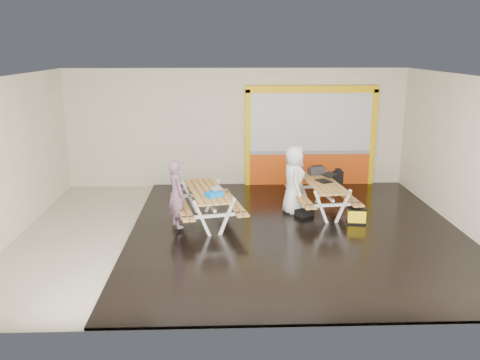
{
  "coord_description": "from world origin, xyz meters",
  "views": [
    {
      "loc": [
        -0.4,
        -10.69,
        4.11
      ],
      "look_at": [
        0.0,
        0.9,
        1.0
      ],
      "focal_mm": 37.47,
      "sensor_mm": 36.0,
      "label": 1
    }
  ],
  "objects_px": {
    "picnic_table_left": "(207,198)",
    "laptop_left": "(213,192)",
    "blue_pouch": "(214,194)",
    "fluke_bag": "(357,216)",
    "picnic_table_right": "(322,190)",
    "person_right": "(294,180)",
    "person_left": "(176,194)",
    "laptop_right": "(326,179)",
    "dark_case": "(304,213)",
    "backpack": "(338,177)",
    "toolbox": "(317,171)"
  },
  "relations": [
    {
      "from": "laptop_left",
      "to": "dark_case",
      "type": "relative_size",
      "value": 1.15
    },
    {
      "from": "laptop_right",
      "to": "fluke_bag",
      "type": "relative_size",
      "value": 1.23
    },
    {
      "from": "person_left",
      "to": "dark_case",
      "type": "height_order",
      "value": "person_left"
    },
    {
      "from": "laptop_left",
      "to": "backpack",
      "type": "distance_m",
      "value": 3.7
    },
    {
      "from": "person_left",
      "to": "laptop_left",
      "type": "height_order",
      "value": "person_left"
    },
    {
      "from": "toolbox",
      "to": "laptop_left",
      "type": "bearing_deg",
      "value": -146.32
    },
    {
      "from": "blue_pouch",
      "to": "fluke_bag",
      "type": "relative_size",
      "value": 0.75
    },
    {
      "from": "person_right",
      "to": "fluke_bag",
      "type": "bearing_deg",
      "value": -122.76
    },
    {
      "from": "picnic_table_left",
      "to": "dark_case",
      "type": "xyz_separation_m",
      "value": [
        2.37,
        0.45,
        -0.53
      ]
    },
    {
      "from": "picnic_table_left",
      "to": "backpack",
      "type": "distance_m",
      "value": 3.68
    },
    {
      "from": "blue_pouch",
      "to": "toolbox",
      "type": "relative_size",
      "value": 0.73
    },
    {
      "from": "picnic_table_right",
      "to": "person_right",
      "type": "bearing_deg",
      "value": 174.39
    },
    {
      "from": "laptop_left",
      "to": "toolbox",
      "type": "distance_m",
      "value": 3.25
    },
    {
      "from": "person_right",
      "to": "fluke_bag",
      "type": "relative_size",
      "value": 3.77
    },
    {
      "from": "laptop_left",
      "to": "picnic_table_right",
      "type": "bearing_deg",
      "value": 20.87
    },
    {
      "from": "person_left",
      "to": "fluke_bag",
      "type": "relative_size",
      "value": 3.36
    },
    {
      "from": "picnic_table_left",
      "to": "laptop_left",
      "type": "height_order",
      "value": "laptop_left"
    },
    {
      "from": "laptop_right",
      "to": "dark_case",
      "type": "height_order",
      "value": "laptop_right"
    },
    {
      "from": "laptop_right",
      "to": "blue_pouch",
      "type": "xyz_separation_m",
      "value": [
        -2.78,
        -1.31,
        0.02
      ]
    },
    {
      "from": "person_right",
      "to": "picnic_table_right",
      "type": "bearing_deg",
      "value": -94.94
    },
    {
      "from": "person_right",
      "to": "dark_case",
      "type": "relative_size",
      "value": 4.35
    },
    {
      "from": "picnic_table_left",
      "to": "picnic_table_right",
      "type": "relative_size",
      "value": 1.09
    },
    {
      "from": "blue_pouch",
      "to": "laptop_left",
      "type": "bearing_deg",
      "value": 101.22
    },
    {
      "from": "person_left",
      "to": "backpack",
      "type": "height_order",
      "value": "person_left"
    },
    {
      "from": "backpack",
      "to": "laptop_right",
      "type": "bearing_deg",
      "value": -126.67
    },
    {
      "from": "blue_pouch",
      "to": "dark_case",
      "type": "xyz_separation_m",
      "value": [
        2.21,
        0.95,
        -0.79
      ]
    },
    {
      "from": "picnic_table_left",
      "to": "laptop_right",
      "type": "distance_m",
      "value": 3.06
    },
    {
      "from": "laptop_left",
      "to": "backpack",
      "type": "xyz_separation_m",
      "value": [
        3.26,
        1.74,
        -0.15
      ]
    },
    {
      "from": "blue_pouch",
      "to": "fluke_bag",
      "type": "height_order",
      "value": "blue_pouch"
    },
    {
      "from": "person_left",
      "to": "toolbox",
      "type": "xyz_separation_m",
      "value": [
        3.52,
        1.88,
        0.03
      ]
    },
    {
      "from": "laptop_right",
      "to": "backpack",
      "type": "relative_size",
      "value": 1.28
    },
    {
      "from": "person_right",
      "to": "backpack",
      "type": "height_order",
      "value": "person_right"
    },
    {
      "from": "picnic_table_right",
      "to": "dark_case",
      "type": "distance_m",
      "value": 0.75
    },
    {
      "from": "laptop_left",
      "to": "backpack",
      "type": "height_order",
      "value": "laptop_left"
    },
    {
      "from": "picnic_table_left",
      "to": "fluke_bag",
      "type": "bearing_deg",
      "value": -2.21
    },
    {
      "from": "picnic_table_left",
      "to": "dark_case",
      "type": "height_order",
      "value": "picnic_table_left"
    },
    {
      "from": "blue_pouch",
      "to": "fluke_bag",
      "type": "xyz_separation_m",
      "value": [
        3.36,
        0.37,
        -0.68
      ]
    },
    {
      "from": "laptop_right",
      "to": "dark_case",
      "type": "xyz_separation_m",
      "value": [
        -0.57,
        -0.35,
        -0.77
      ]
    },
    {
      "from": "picnic_table_left",
      "to": "dark_case",
      "type": "relative_size",
      "value": 6.07
    },
    {
      "from": "person_left",
      "to": "toolbox",
      "type": "relative_size",
      "value": 3.26
    },
    {
      "from": "person_left",
      "to": "laptop_right",
      "type": "height_order",
      "value": "person_left"
    },
    {
      "from": "person_right",
      "to": "blue_pouch",
      "type": "xyz_separation_m",
      "value": [
        -1.98,
        -1.28,
        0.04
      ]
    },
    {
      "from": "blue_pouch",
      "to": "toolbox",
      "type": "xyz_separation_m",
      "value": [
        2.67,
        1.98,
        0.02
      ]
    },
    {
      "from": "picnic_table_left",
      "to": "laptop_left",
      "type": "distance_m",
      "value": 0.44
    },
    {
      "from": "person_left",
      "to": "backpack",
      "type": "relative_size",
      "value": 3.49
    },
    {
      "from": "person_right",
      "to": "laptop_left",
      "type": "distance_m",
      "value": 2.3
    },
    {
      "from": "picnic_table_right",
      "to": "laptop_left",
      "type": "bearing_deg",
      "value": -159.13
    },
    {
      "from": "picnic_table_left",
      "to": "picnic_table_right",
      "type": "distance_m",
      "value": 2.94
    },
    {
      "from": "dark_case",
      "to": "blue_pouch",
      "type": "bearing_deg",
      "value": -156.63
    },
    {
      "from": "laptop_right",
      "to": "dark_case",
      "type": "bearing_deg",
      "value": -148.3
    }
  ]
}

